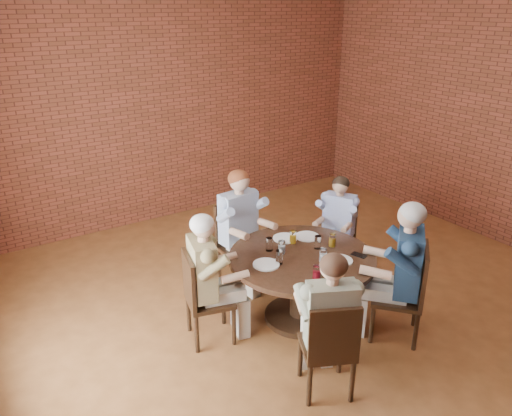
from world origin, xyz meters
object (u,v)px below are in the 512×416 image
diner_e (400,272)px  chair_b (237,240)px  diner_a (337,227)px  chair_d (330,346)px  chair_c (201,295)px  diner_b (242,229)px  chair_e (408,290)px  smartphone (359,255)px  diner_d (328,324)px  diner_c (209,279)px  chair_a (338,235)px  dining_table (301,275)px

diner_e → chair_b: bearing=-108.3°
diner_a → chair_d: diner_a is taller
chair_c → diner_e: (1.63, -0.98, 0.20)m
chair_b → diner_b: bearing=-90.0°
chair_d → chair_c: bearing=-41.5°
chair_e → smartphone: bearing=-107.3°
diner_b → diner_d: bearing=-106.7°
diner_c → diner_e: (1.55, -0.96, 0.05)m
chair_b → chair_a: bearing=-29.5°
chair_b → chair_c: size_ratio=1.03×
diner_d → diner_e: size_ratio=0.93×
diner_a → chair_d: size_ratio=1.33×
diner_b → chair_a: bearing=-25.7°
diner_b → diner_e: bearing=-73.0°
chair_b → diner_b: diner_b is taller
chair_c → chair_d: size_ratio=1.01×
dining_table → diner_a: size_ratio=1.19×
chair_b → chair_c: chair_b is taller
dining_table → chair_c: chair_c is taller
dining_table → diner_e: 0.97m
dining_table → chair_d: bearing=-116.4°
diner_c → chair_e: (1.62, -1.04, -0.14)m
diner_c → diner_d: diner_c is taller
dining_table → chair_c: bearing=165.7°
chair_a → diner_a: size_ratio=0.71×
diner_c → chair_a: bearing=-66.1°
dining_table → diner_d: (-0.46, -0.93, 0.13)m
chair_b → diner_e: (0.73, -1.79, 0.19)m
chair_e → smartphone: (-0.21, 0.48, 0.23)m
diner_c → chair_d: size_ratio=1.43×
diner_d → smartphone: bearing=-120.5°
chair_a → diner_d: (-1.49, -1.50, 0.18)m
chair_a → diner_c: size_ratio=0.66×
diner_d → chair_e: bearing=-147.1°
dining_table → diner_b: (-0.10, 0.97, 0.16)m
chair_b → diner_a: bearing=-32.2°
diner_a → chair_e: size_ratio=1.25×
diner_d → chair_d: bearing=90.0°
diner_b → diner_e: 1.85m
chair_c → smartphone: chair_c is taller
dining_table → diner_e: (0.62, -0.73, 0.18)m
chair_b → diner_b: (0.01, -0.09, 0.17)m
diner_c → smartphone: bearing=-97.3°
dining_table → diner_d: size_ratio=1.12×
chair_b → diner_c: 1.18m
dining_table → chair_b: size_ratio=1.53×
chair_d → diner_e: (1.12, 0.28, 0.21)m
chair_c → chair_e: chair_e is taller
chair_a → diner_a: diner_a is taller
chair_a → diner_d: bearing=-73.7°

